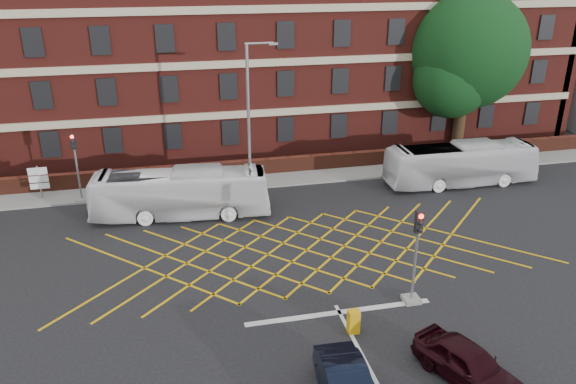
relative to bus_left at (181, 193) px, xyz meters
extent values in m
plane|color=black|center=(5.92, -7.53, -1.39)|extent=(120.00, 120.00, 0.00)
cube|color=maroon|center=(5.92, 14.47, 4.61)|extent=(50.00, 12.00, 12.00)
cube|color=#B7A88C|center=(5.92, 8.39, 5.61)|extent=(50.00, 0.18, 0.50)
cube|color=black|center=(5.92, 8.41, 4.11)|extent=(1.20, 0.14, 1.80)
cube|color=#522216|center=(5.92, 5.47, -0.84)|extent=(56.00, 0.50, 1.10)
cube|color=slate|center=(5.92, 4.47, -1.33)|extent=(60.00, 3.00, 0.12)
cube|color=#CC990C|center=(5.92, -5.53, -1.38)|extent=(8.22, 8.22, 0.02)
cube|color=silver|center=(5.92, -11.03, -1.38)|extent=(8.00, 0.30, 0.02)
imported|color=white|center=(0.00, 0.00, 0.00)|extent=(10.19, 3.41, 2.78)
imported|color=silver|center=(17.82, 0.96, -0.02)|extent=(9.90, 2.50, 2.75)
imported|color=black|center=(9.04, -15.87, -0.69)|extent=(3.13, 4.46, 1.41)
cylinder|color=black|center=(21.44, 8.00, 1.45)|extent=(0.90, 0.90, 5.68)
sphere|color=black|center=(21.44, 8.00, 5.99)|extent=(8.54, 8.54, 8.54)
sphere|color=black|center=(19.94, 7.20, 4.08)|extent=(5.55, 5.55, 5.55)
sphere|color=black|center=(22.94, 8.80, 4.48)|extent=(5.12, 5.12, 5.12)
cube|color=slate|center=(9.18, -10.93, -1.29)|extent=(0.70, 0.70, 0.20)
cylinder|color=gray|center=(9.18, -10.93, 0.36)|extent=(0.12, 0.12, 3.50)
cube|color=black|center=(9.18, -10.93, 2.41)|extent=(0.30, 0.25, 0.95)
sphere|color=#FF0C05|center=(9.18, -11.07, 2.73)|extent=(0.20, 0.20, 0.20)
cube|color=slate|center=(-5.83, 3.41, -1.29)|extent=(0.70, 0.70, 0.20)
cylinder|color=gray|center=(-5.83, 3.41, 0.36)|extent=(0.12, 0.12, 3.50)
cube|color=black|center=(-5.83, 3.41, 2.41)|extent=(0.30, 0.25, 0.95)
sphere|color=#FF0C05|center=(-5.83, 3.27, 2.73)|extent=(0.20, 0.20, 0.20)
cube|color=slate|center=(4.22, 1.59, -1.29)|extent=(1.00, 1.00, 0.20)
cylinder|color=gray|center=(4.22, 1.59, 3.25)|extent=(0.18, 0.18, 9.28)
cylinder|color=gray|center=(4.92, 1.59, 7.89)|extent=(1.60, 0.12, 0.12)
cube|color=gray|center=(5.72, 1.59, 7.84)|extent=(0.50, 0.20, 0.12)
cylinder|color=gray|center=(-8.21, 4.14, -0.29)|extent=(0.10, 0.10, 2.20)
cube|color=silver|center=(-8.21, 4.06, 0.51)|extent=(1.10, 0.06, 0.45)
cube|color=silver|center=(-8.21, 4.06, 0.01)|extent=(1.10, 0.06, 0.40)
cube|color=silver|center=(-8.21, 4.06, -0.44)|extent=(1.10, 0.06, 0.35)
cube|color=#DC9B0C|center=(6.05, -12.41, -0.90)|extent=(0.44, 0.39, 0.99)
camera|label=1|loc=(-0.48, -29.69, 12.36)|focal=35.00mm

